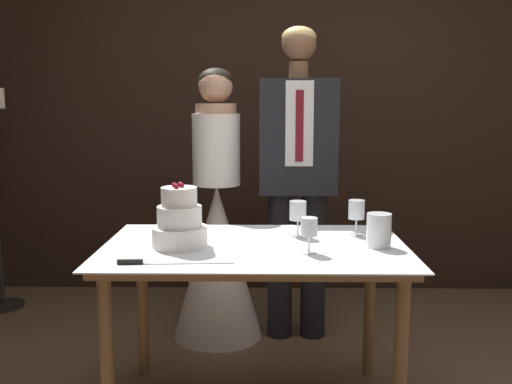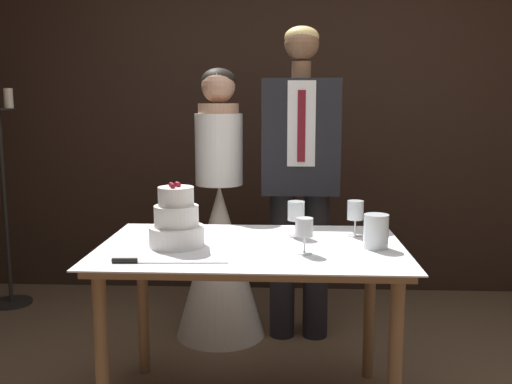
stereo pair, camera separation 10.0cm
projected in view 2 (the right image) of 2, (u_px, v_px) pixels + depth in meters
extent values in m
cube|color=black|center=(292.00, 95.00, 4.21)|extent=(5.52, 0.12, 2.93)
cylinder|color=brown|center=(102.00, 363.00, 2.30)|extent=(0.06, 0.06, 0.74)
cylinder|color=brown|center=(395.00, 370.00, 2.24)|extent=(0.06, 0.06, 0.74)
cylinder|color=brown|center=(143.00, 305.00, 2.96)|extent=(0.06, 0.06, 0.74)
cylinder|color=brown|center=(369.00, 309.00, 2.91)|extent=(0.06, 0.06, 0.74)
cube|color=brown|center=(251.00, 250.00, 2.54)|extent=(1.29, 0.80, 0.03)
cube|color=white|center=(251.00, 246.00, 2.54)|extent=(1.35, 0.86, 0.01)
cylinder|color=white|center=(177.00, 236.00, 2.52)|extent=(0.24, 0.24, 0.09)
cylinder|color=white|center=(176.00, 216.00, 2.50)|extent=(0.20, 0.20, 0.09)
cylinder|color=white|center=(176.00, 196.00, 2.49)|extent=(0.16, 0.16, 0.08)
sphere|color=maroon|center=(178.00, 185.00, 2.48)|extent=(0.02, 0.02, 0.02)
sphere|color=maroon|center=(177.00, 184.00, 2.50)|extent=(0.02, 0.02, 0.02)
sphere|color=maroon|center=(171.00, 185.00, 2.48)|extent=(0.02, 0.02, 0.02)
sphere|color=maroon|center=(173.00, 186.00, 2.44)|extent=(0.02, 0.02, 0.02)
cube|color=silver|center=(183.00, 262.00, 2.26)|extent=(0.36, 0.04, 0.00)
cylinder|color=black|center=(125.00, 260.00, 2.25)|extent=(0.10, 0.03, 0.02)
cylinder|color=silver|center=(304.00, 253.00, 2.40)|extent=(0.07, 0.07, 0.00)
cylinder|color=silver|center=(304.00, 244.00, 2.39)|extent=(0.01, 0.01, 0.07)
cylinder|color=silver|center=(305.00, 227.00, 2.38)|extent=(0.07, 0.07, 0.08)
cylinder|color=maroon|center=(304.00, 233.00, 2.38)|extent=(0.06, 0.06, 0.03)
cylinder|color=silver|center=(296.00, 236.00, 2.70)|extent=(0.08, 0.08, 0.00)
cylinder|color=silver|center=(296.00, 228.00, 2.70)|extent=(0.01, 0.01, 0.07)
cylinder|color=silver|center=(297.00, 211.00, 2.68)|extent=(0.08, 0.08, 0.09)
cylinder|color=maroon|center=(297.00, 217.00, 2.69)|extent=(0.07, 0.07, 0.03)
cylinder|color=silver|center=(355.00, 235.00, 2.71)|extent=(0.07, 0.07, 0.00)
cylinder|color=silver|center=(355.00, 227.00, 2.71)|extent=(0.01, 0.01, 0.08)
cylinder|color=silver|center=(355.00, 210.00, 2.70)|extent=(0.08, 0.08, 0.09)
cylinder|color=maroon|center=(355.00, 216.00, 2.70)|extent=(0.06, 0.06, 0.03)
cylinder|color=silver|center=(376.00, 231.00, 2.47)|extent=(0.11, 0.11, 0.15)
cylinder|color=silver|center=(376.00, 241.00, 2.48)|extent=(0.05, 0.05, 0.07)
sphere|color=#F9CC4C|center=(376.00, 230.00, 2.47)|extent=(0.02, 0.02, 0.02)
cone|color=white|center=(220.00, 261.00, 3.44)|extent=(0.54, 0.54, 0.93)
cylinder|color=white|center=(219.00, 149.00, 3.34)|extent=(0.28, 0.28, 0.42)
cylinder|color=tan|center=(219.00, 109.00, 3.30)|extent=(0.24, 0.24, 0.06)
sphere|color=tan|center=(218.00, 86.00, 3.28)|extent=(0.20, 0.20, 0.20)
ellipsoid|color=black|center=(219.00, 81.00, 3.29)|extent=(0.20, 0.20, 0.15)
cylinder|color=black|center=(282.00, 265.00, 3.43)|extent=(0.15, 0.15, 0.88)
cylinder|color=black|center=(316.00, 266.00, 3.42)|extent=(0.15, 0.15, 0.88)
cube|color=black|center=(301.00, 137.00, 3.30)|extent=(0.45, 0.24, 0.66)
cube|color=white|center=(301.00, 124.00, 3.17)|extent=(0.16, 0.01, 0.48)
cube|color=maroon|center=(301.00, 126.00, 3.16)|extent=(0.04, 0.01, 0.40)
cylinder|color=brown|center=(301.00, 70.00, 3.24)|extent=(0.11, 0.11, 0.10)
sphere|color=brown|center=(302.00, 44.00, 3.22)|extent=(0.20, 0.20, 0.20)
ellipsoid|color=#D6B770|center=(302.00, 37.00, 3.22)|extent=(0.20, 0.20, 0.13)
cylinder|color=black|center=(12.00, 302.00, 4.03)|extent=(0.28, 0.28, 0.02)
cylinder|color=black|center=(5.00, 208.00, 3.93)|extent=(0.03, 0.03, 1.34)
cylinder|color=silver|center=(9.00, 98.00, 3.81)|extent=(0.06, 0.06, 0.13)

